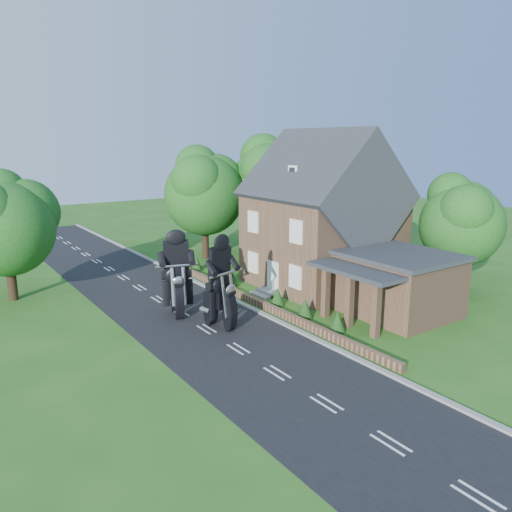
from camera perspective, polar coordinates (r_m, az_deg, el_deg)
ground at (r=23.51m, az=-2.04°, el=-10.58°), size 120.00×120.00×0.00m
road at (r=23.51m, az=-2.04°, el=-10.56°), size 7.00×80.00×0.02m
kerb at (r=25.49m, az=4.96°, el=-8.55°), size 0.30×80.00×0.12m
garden_wall at (r=29.56m, az=-0.26°, el=-5.14°), size 0.30×22.00×0.40m
house at (r=33.12m, az=7.64°, el=4.10°), size 9.54×8.64×10.24m
annex at (r=28.64m, az=15.72°, el=-2.96°), size 7.05×5.94×3.44m
tree_annex_side at (r=34.36m, az=22.67°, el=4.12°), size 5.64×5.20×7.48m
tree_house_right at (r=39.15m, az=11.82°, el=6.55°), size 6.51×6.00×8.40m
tree_behind_house at (r=43.03m, az=2.23°, el=8.76°), size 7.81×7.20×10.08m
tree_behind_left at (r=40.61m, az=-5.50°, el=7.76°), size 6.94×6.40×9.16m
tree_far_road at (r=32.95m, az=-26.15°, el=3.71°), size 6.08×5.60×7.84m
shrub_a at (r=25.66m, az=9.28°, el=-7.36°), size 0.90×0.90×1.10m
shrub_b at (r=27.39m, az=5.65°, el=-5.92°), size 0.90×0.90×1.10m
shrub_c at (r=29.24m, az=2.48°, el=-4.63°), size 0.90×0.90×1.10m
shrub_d at (r=33.19m, az=-2.74°, el=-2.48°), size 0.90×0.90×1.10m
shrub_e at (r=35.27m, az=-4.89°, el=-1.58°), size 0.90×0.90×1.10m
shrub_f at (r=37.40m, az=-6.80°, el=-0.79°), size 0.90×0.90×1.10m
motorcycle_lead at (r=25.76m, az=-4.10°, el=-6.68°), size 0.80×1.64×1.48m
motorcycle_follow at (r=27.83m, az=-8.93°, el=-5.33°), size 0.84×1.60×1.45m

